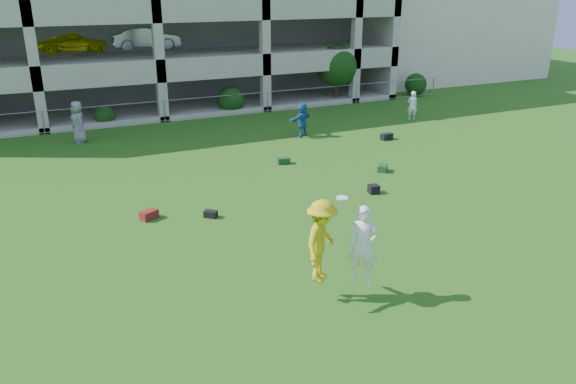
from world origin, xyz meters
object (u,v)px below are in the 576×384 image
parking_garage (124,0)px  stucco_building (415,10)px  frisbee_contest (331,242)px  bystander_c (78,122)px  bystander_d (302,120)px  crate_d (374,189)px  bystander_e (412,105)px

parking_garage → stucco_building: bearing=0.7°
frisbee_contest → bystander_c: bearing=102.1°
bystander_d → crate_d: size_ratio=4.75×
bystander_c → stucco_building: bearing=99.8°
crate_d → bystander_c: bearing=126.5°
bystander_c → bystander_d: bystander_c is taller
stucco_building → frisbee_contest: size_ratio=7.72×
bystander_c → frisbee_contest: size_ratio=0.94×
bystander_d → crate_d: (-1.27, -8.14, -0.68)m
bystander_e → parking_garage: 19.29m
crate_d → parking_garage: (-4.02, 22.69, 5.86)m
bystander_c → crate_d: size_ratio=5.55×
bystander_e → bystander_d: bearing=19.6°
bystander_d → bystander_e: size_ratio=1.06×
stucco_building → bystander_c: stucco_building is taller
stucco_building → bystander_d: (-17.72, -14.85, -4.17)m
bystander_c → bystander_e: bystander_c is taller
bystander_e → crate_d: bystander_e is taller
frisbee_contest → parking_garage: (0.89, 28.25, 4.54)m
stucco_building → bystander_c: size_ratio=8.23×
bystander_c → bystander_d: 10.46m
stucco_building → frisbee_contest: (-23.90, -28.55, -3.52)m
bystander_c → bystander_e: size_ratio=1.24×
bystander_d → bystander_e: (7.02, 0.65, -0.05)m
stucco_building → parking_garage: bearing=-179.3°
crate_d → parking_garage: 23.78m
bystander_c → frisbee_contest: bearing=-0.5°
bystander_c → parking_garage: (4.57, 11.06, 5.04)m
stucco_building → crate_d: (-18.99, -22.99, -4.85)m
bystander_c → frisbee_contest: (3.68, -17.19, 0.50)m
parking_garage → bystander_c: bearing=-112.5°
bystander_e → parking_garage: size_ratio=0.05×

